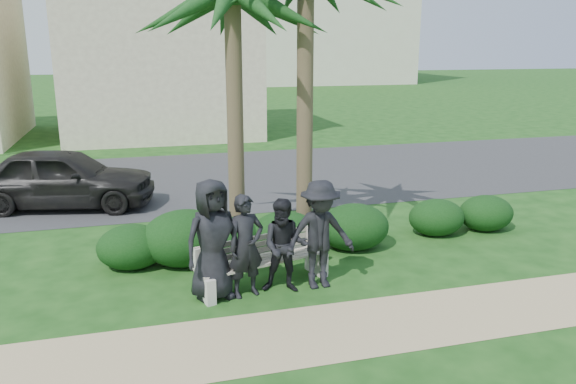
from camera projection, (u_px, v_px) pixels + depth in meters
name	position (u px, v px, depth m)	size (l,w,h in m)	color
ground	(287.00, 281.00, 9.40)	(160.00, 160.00, 0.00)	#153F12
footpath	(322.00, 332.00, 7.72)	(30.00, 1.60, 0.01)	tan
asphalt_street	(217.00, 178.00, 16.86)	(160.00, 8.00, 0.01)	#2D2D30
stucco_bldg_right	(158.00, 50.00, 25.01)	(8.40, 8.40, 7.30)	#C5B694
park_bench	(263.00, 265.00, 9.18)	(2.36, 1.10, 0.78)	gray
man_a	(213.00, 240.00, 8.56)	(0.93, 0.61, 1.91)	black
man_b	(246.00, 246.00, 8.68)	(0.60, 0.39, 1.64)	black
man_c	(285.00, 246.00, 8.85)	(0.74, 0.58, 1.53)	black
man_d	(320.00, 235.00, 8.98)	(1.15, 0.66, 1.79)	black
hedge_a	(132.00, 245.00, 9.93)	(1.23, 1.01, 0.80)	black
hedge_b	(185.00, 236.00, 10.08)	(1.57, 1.30, 1.02)	black
hedge_c	(228.00, 237.00, 10.38)	(1.21, 1.00, 0.79)	black
hedge_d	(284.00, 232.00, 10.58)	(1.29, 1.07, 0.84)	black
hedge_e	(354.00, 226.00, 10.87)	(1.39, 1.15, 0.91)	black
hedge_f	(437.00, 216.00, 11.69)	(1.18, 0.98, 0.77)	black
hedge_extra	(486.00, 212.00, 12.00)	(1.18, 0.98, 0.77)	black
car_a	(63.00, 178.00, 13.57)	(1.74, 4.31, 1.47)	black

